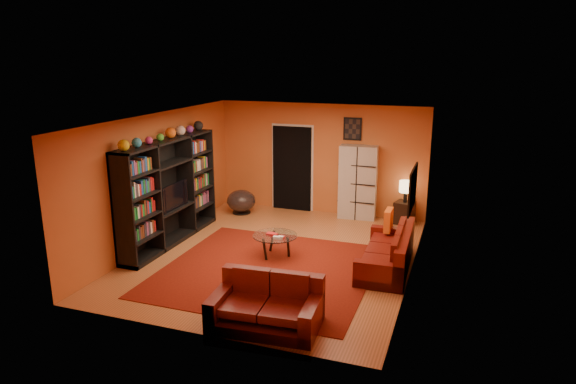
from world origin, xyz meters
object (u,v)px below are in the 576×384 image
(side_table, at_px, (404,213))
(storage_cabinet, at_px, (358,182))
(coffee_table, at_px, (275,237))
(bowl_chair, at_px, (241,201))
(loveseat, at_px, (267,305))
(entertainment_unit, at_px, (169,192))
(tv, at_px, (171,196))
(sofa, at_px, (391,253))
(table_lamp, at_px, (406,187))

(side_table, bearing_deg, storage_cabinet, 177.38)
(coffee_table, bearing_deg, bowl_chair, 127.23)
(loveseat, bearing_deg, coffee_table, 14.31)
(entertainment_unit, relative_size, tv, 3.35)
(tv, distance_m, sofa, 4.41)
(loveseat, height_order, side_table, loveseat)
(sofa, distance_m, loveseat, 2.86)
(entertainment_unit, bearing_deg, sofa, 1.35)
(table_lamp, bearing_deg, bowl_chair, -172.24)
(storage_cabinet, bearing_deg, side_table, -6.89)
(storage_cabinet, relative_size, table_lamp, 3.52)
(coffee_table, bearing_deg, table_lamp, 53.81)
(storage_cabinet, distance_m, table_lamp, 1.09)
(coffee_table, bearing_deg, tv, 179.55)
(tv, distance_m, table_lamp, 5.10)
(tv, bearing_deg, table_lamp, -56.93)
(tv, relative_size, side_table, 1.79)
(sofa, bearing_deg, coffee_table, -177.51)
(bowl_chair, bearing_deg, loveseat, -61.57)
(coffee_table, relative_size, bowl_chair, 1.22)
(entertainment_unit, xyz_separation_m, bowl_chair, (0.54, 2.23, -0.75))
(tv, xyz_separation_m, storage_cabinet, (3.18, 2.83, -0.13))
(entertainment_unit, xyz_separation_m, loveseat, (3.06, -2.42, -0.77))
(sofa, distance_m, coffee_table, 2.14)
(table_lamp, bearing_deg, entertainment_unit, -147.52)
(entertainment_unit, height_order, side_table, entertainment_unit)
(entertainment_unit, height_order, tv, entertainment_unit)
(loveseat, xyz_separation_m, coffee_table, (-0.78, 2.37, 0.09))
(loveseat, height_order, coffee_table, loveseat)
(storage_cabinet, distance_m, bowl_chair, 2.81)
(storage_cabinet, relative_size, side_table, 3.41)
(entertainment_unit, height_order, sofa, entertainment_unit)
(loveseat, distance_m, bowl_chair, 5.29)
(coffee_table, distance_m, storage_cabinet, 3.04)
(storage_cabinet, bearing_deg, table_lamp, -6.89)
(storage_cabinet, bearing_deg, bowl_chair, -172.41)
(coffee_table, relative_size, table_lamp, 1.73)
(sofa, xyz_separation_m, coffee_table, (-2.14, -0.15, 0.09))
(entertainment_unit, relative_size, storage_cabinet, 1.76)
(storage_cabinet, height_order, side_table, storage_cabinet)
(entertainment_unit, xyz_separation_m, tv, (0.05, -0.03, -0.07))
(bowl_chair, bearing_deg, coffee_table, -52.77)
(loveseat, height_order, bowl_chair, loveseat)
(loveseat, bearing_deg, tv, 47.56)
(side_table, bearing_deg, coffee_table, -126.19)
(tv, xyz_separation_m, bowl_chair, (0.49, 2.27, -0.68))
(entertainment_unit, distance_m, tv, 0.09)
(entertainment_unit, xyz_separation_m, side_table, (4.32, 2.75, -0.80))
(tv, bearing_deg, sofa, -88.24)
(side_table, relative_size, table_lamp, 1.03)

